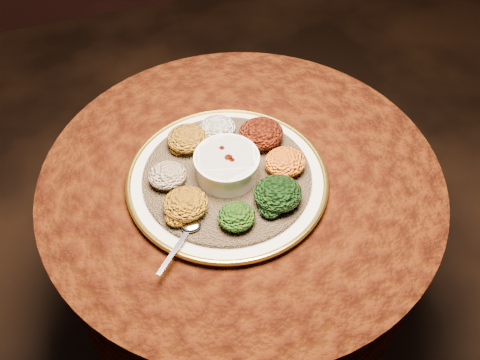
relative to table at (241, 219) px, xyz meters
name	(u,v)px	position (x,y,z in m)	size (l,w,h in m)	color
table	(241,219)	(0.00, 0.00, 0.00)	(0.96, 0.96, 0.73)	black
platter	(227,179)	(-0.04, -0.01, 0.19)	(0.51, 0.51, 0.02)	white
injera	(227,176)	(-0.04, -0.01, 0.20)	(0.39, 0.39, 0.01)	brown
stew_bowl	(227,165)	(-0.04, -0.01, 0.24)	(0.15, 0.15, 0.06)	white
spoon	(189,230)	(-0.17, -0.14, 0.21)	(0.12, 0.11, 0.01)	silver
portion_ayib	(217,128)	(-0.02, 0.12, 0.23)	(0.09, 0.08, 0.04)	white
portion_kitfo	(261,134)	(0.07, 0.06, 0.23)	(0.11, 0.10, 0.05)	black
portion_tikil	(285,162)	(0.09, -0.04, 0.23)	(0.09, 0.09, 0.05)	#B3690E
portion_gomen	(278,193)	(0.04, -0.12, 0.23)	(0.11, 0.10, 0.05)	black
portion_mixveg	(237,216)	(-0.06, -0.15, 0.23)	(0.08, 0.08, 0.04)	#9A3F09
portion_kik	(186,204)	(-0.16, -0.08, 0.23)	(0.10, 0.09, 0.05)	#A26C0E
portion_timatim	(167,175)	(-0.17, 0.01, 0.23)	(0.09, 0.08, 0.04)	#72060A
portion_shiro	(187,138)	(-0.10, 0.11, 0.23)	(0.10, 0.09, 0.05)	#9D5B12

